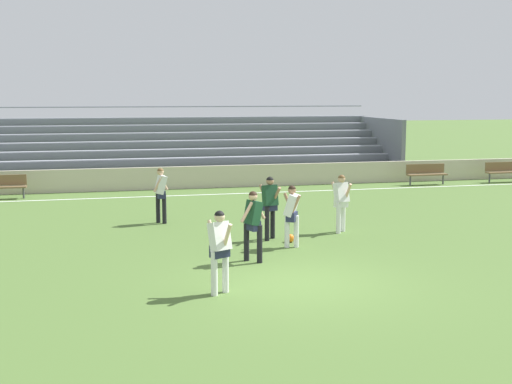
{
  "coord_description": "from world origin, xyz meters",
  "views": [
    {
      "loc": [
        -4.01,
        -13.03,
        3.92
      ],
      "look_at": [
        0.4,
        5.66,
        1.1
      ],
      "focal_mm": 46.89,
      "sensor_mm": 36.0,
      "label": 1
    }
  ],
  "objects_px": {
    "bench_near_bin": "(2,185)",
    "player_white_wide_right": "(341,198)",
    "player_dark_overlapping": "(270,202)",
    "player_white_on_ball": "(292,211)",
    "player_dark_pressing_high": "(253,220)",
    "player_white_trailing_run": "(220,245)",
    "bench_far_left": "(504,170)",
    "player_white_dropping_back": "(161,190)",
    "bench_far_right": "(426,172)",
    "bleacher_stand": "(189,147)",
    "soccer_ball": "(290,238)"
  },
  "relations": [
    {
      "from": "bench_far_right",
      "to": "player_dark_pressing_high",
      "type": "height_order",
      "value": "player_dark_pressing_high"
    },
    {
      "from": "bench_near_bin",
      "to": "player_white_wide_right",
      "type": "xyz_separation_m",
      "value": [
        10.28,
        -8.75,
        0.44
      ]
    },
    {
      "from": "player_white_on_ball",
      "to": "player_dark_pressing_high",
      "type": "relative_size",
      "value": 0.96
    },
    {
      "from": "bench_far_left",
      "to": "bench_near_bin",
      "type": "relative_size",
      "value": 1.0
    },
    {
      "from": "player_white_wide_right",
      "to": "bench_far_right",
      "type": "bearing_deg",
      "value": 50.55
    },
    {
      "from": "bleacher_stand",
      "to": "player_dark_overlapping",
      "type": "xyz_separation_m",
      "value": [
        0.32,
        -13.97,
        -0.41
      ]
    },
    {
      "from": "player_white_wide_right",
      "to": "bench_near_bin",
      "type": "bearing_deg",
      "value": 139.6
    },
    {
      "from": "bench_near_bin",
      "to": "player_white_wide_right",
      "type": "height_order",
      "value": "player_white_wide_right"
    },
    {
      "from": "player_white_on_ball",
      "to": "player_white_dropping_back",
      "type": "xyz_separation_m",
      "value": [
        -2.97,
        4.04,
        0.06
      ]
    },
    {
      "from": "bench_near_bin",
      "to": "player_dark_pressing_high",
      "type": "distance_m",
      "value": 13.49
    },
    {
      "from": "bleacher_stand",
      "to": "bench_far_right",
      "type": "bearing_deg",
      "value": -26.09
    },
    {
      "from": "bench_far_left",
      "to": "player_white_dropping_back",
      "type": "xyz_separation_m",
      "value": [
        -15.91,
        -6.19,
        0.47
      ]
    },
    {
      "from": "bench_far_right",
      "to": "bench_far_left",
      "type": "height_order",
      "value": "same"
    },
    {
      "from": "bench_far_left",
      "to": "player_white_wide_right",
      "type": "relative_size",
      "value": 1.08
    },
    {
      "from": "bench_far_left",
      "to": "soccer_ball",
      "type": "height_order",
      "value": "bench_far_left"
    },
    {
      "from": "bleacher_stand",
      "to": "player_dark_pressing_high",
      "type": "height_order",
      "value": "bleacher_stand"
    },
    {
      "from": "player_dark_pressing_high",
      "to": "bleacher_stand",
      "type": "bearing_deg",
      "value": 87.63
    },
    {
      "from": "bench_near_bin",
      "to": "soccer_ball",
      "type": "xyz_separation_m",
      "value": [
        8.52,
        -9.66,
        -0.44
      ]
    },
    {
      "from": "player_dark_pressing_high",
      "to": "player_white_trailing_run",
      "type": "xyz_separation_m",
      "value": [
        -1.21,
        -2.35,
        -0.01
      ]
    },
    {
      "from": "player_dark_overlapping",
      "to": "player_white_on_ball",
      "type": "distance_m",
      "value": 1.08
    },
    {
      "from": "player_dark_pressing_high",
      "to": "player_white_trailing_run",
      "type": "relative_size",
      "value": 1.01
    },
    {
      "from": "bench_far_left",
      "to": "player_dark_pressing_high",
      "type": "xyz_separation_m",
      "value": [
        -14.24,
        -11.48,
        0.46
      ]
    },
    {
      "from": "player_white_trailing_run",
      "to": "bleacher_stand",
      "type": "bearing_deg",
      "value": 84.21
    },
    {
      "from": "player_dark_overlapping",
      "to": "bench_near_bin",
      "type": "bearing_deg",
      "value": 131.22
    },
    {
      "from": "bleacher_stand",
      "to": "player_white_trailing_run",
      "type": "relative_size",
      "value": 11.61
    },
    {
      "from": "bench_far_right",
      "to": "player_dark_pressing_high",
      "type": "xyz_separation_m",
      "value": [
        -10.4,
        -11.48,
        0.46
      ]
    },
    {
      "from": "player_white_trailing_run",
      "to": "soccer_ball",
      "type": "relative_size",
      "value": 7.61
    },
    {
      "from": "bench_near_bin",
      "to": "player_white_wide_right",
      "type": "distance_m",
      "value": 13.51
    },
    {
      "from": "player_white_wide_right",
      "to": "player_white_trailing_run",
      "type": "distance_m",
      "value": 6.73
    },
    {
      "from": "player_white_on_ball",
      "to": "bench_far_right",
      "type": "bearing_deg",
      "value": 48.38
    },
    {
      "from": "player_dark_overlapping",
      "to": "player_white_on_ball",
      "type": "height_order",
      "value": "player_dark_overlapping"
    },
    {
      "from": "player_dark_overlapping",
      "to": "player_white_on_ball",
      "type": "relative_size",
      "value": 1.07
    },
    {
      "from": "bench_near_bin",
      "to": "player_dark_overlapping",
      "type": "relative_size",
      "value": 1.04
    },
    {
      "from": "bench_far_left",
      "to": "bench_near_bin",
      "type": "xyz_separation_m",
      "value": [
        -21.32,
        0.0,
        0.0
      ]
    },
    {
      "from": "player_dark_overlapping",
      "to": "bench_far_left",
      "type": "bearing_deg",
      "value": 34.8
    },
    {
      "from": "player_dark_overlapping",
      "to": "player_white_dropping_back",
      "type": "xyz_separation_m",
      "value": [
        -2.66,
        3.02,
        -0.01
      ]
    },
    {
      "from": "bench_far_left",
      "to": "bench_near_bin",
      "type": "height_order",
      "value": "same"
    },
    {
      "from": "player_dark_overlapping",
      "to": "player_white_wide_right",
      "type": "height_order",
      "value": "player_dark_overlapping"
    },
    {
      "from": "bench_far_left",
      "to": "player_white_dropping_back",
      "type": "relative_size",
      "value": 1.06
    },
    {
      "from": "bleacher_stand",
      "to": "player_white_trailing_run",
      "type": "xyz_separation_m",
      "value": [
        -1.89,
        -18.59,
        -0.45
      ]
    },
    {
      "from": "player_white_on_ball",
      "to": "bleacher_stand",
      "type": "bearing_deg",
      "value": 92.42
    },
    {
      "from": "player_white_dropping_back",
      "to": "player_dark_pressing_high",
      "type": "xyz_separation_m",
      "value": [
        1.67,
        -5.28,
        -0.01
      ]
    },
    {
      "from": "bench_far_right",
      "to": "player_white_on_ball",
      "type": "distance_m",
      "value": 13.7
    },
    {
      "from": "player_white_wide_right",
      "to": "player_dark_overlapping",
      "type": "bearing_deg",
      "value": -168.25
    },
    {
      "from": "bench_far_left",
      "to": "player_dark_overlapping",
      "type": "xyz_separation_m",
      "value": [
        -13.25,
        -9.21,
        0.49
      ]
    },
    {
      "from": "player_white_on_ball",
      "to": "player_white_dropping_back",
      "type": "height_order",
      "value": "player_white_dropping_back"
    },
    {
      "from": "player_dark_overlapping",
      "to": "player_dark_pressing_high",
      "type": "distance_m",
      "value": 2.47
    },
    {
      "from": "bench_far_left",
      "to": "player_dark_pressing_high",
      "type": "relative_size",
      "value": 1.07
    },
    {
      "from": "player_white_dropping_back",
      "to": "player_white_wide_right",
      "type": "bearing_deg",
      "value": -27.69
    },
    {
      "from": "player_dark_overlapping",
      "to": "player_dark_pressing_high",
      "type": "height_order",
      "value": "player_dark_overlapping"
    }
  ]
}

